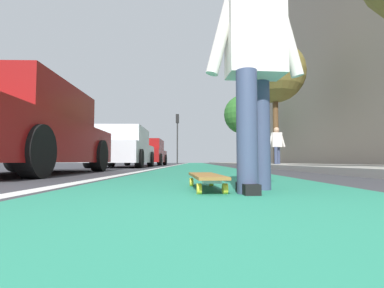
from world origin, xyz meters
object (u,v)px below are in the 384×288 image
at_px(parked_car_far, 148,153).
at_px(traffic_light, 177,130).
at_px(pedestrian_distant, 277,144).
at_px(skater_person, 254,60).
at_px(parked_car_mid, 124,149).
at_px(skateboard, 206,177).
at_px(parked_car_near, 24,131).
at_px(street_tree_mid, 275,73).
at_px(street_tree_far, 244,115).

distance_m(parked_car_far, traffic_light, 9.24).
bearing_deg(pedestrian_distant, skater_person, 163.08).
bearing_deg(pedestrian_distant, parked_car_mid, 95.16).
distance_m(skateboard, traffic_light, 23.51).
bearing_deg(parked_car_near, traffic_light, -3.70).
bearing_deg(parked_car_mid, street_tree_mid, -77.80).
xyz_separation_m(traffic_light, pedestrian_distant, (-14.14, -4.81, -2.18)).
relative_size(skater_person, traffic_light, 0.37).
height_order(parked_car_near, parked_car_far, parked_car_near).
bearing_deg(parked_car_far, street_tree_far, -61.53).
bearing_deg(traffic_light, skater_person, -175.13).
xyz_separation_m(parked_car_near, parked_car_mid, (5.97, -0.20, -0.02)).
bearing_deg(parked_car_mid, pedestrian_distant, -84.84).
height_order(traffic_light, street_tree_far, street_tree_far).
bearing_deg(street_tree_mid, skater_person, 163.31).
height_order(parked_car_mid, street_tree_mid, street_tree_mid).
height_order(skateboard, street_tree_mid, street_tree_mid).
relative_size(parked_car_mid, traffic_light, 0.97).
bearing_deg(parked_car_mid, skater_person, -160.28).
bearing_deg(skater_person, parked_car_near, 50.29).
bearing_deg(skateboard, street_tree_far, -10.71).
bearing_deg(street_tree_mid, street_tree_far, 0.00).
bearing_deg(skateboard, traffic_light, 4.05).
height_order(street_tree_mid, pedestrian_distant, street_tree_mid).
relative_size(traffic_light, pedestrian_distant, 2.84).
height_order(parked_car_far, street_tree_far, street_tree_far).
relative_size(parked_car_mid, street_tree_far, 0.89).
height_order(parked_car_near, traffic_light, traffic_light).
bearing_deg(parked_car_far, parked_car_near, 179.30).
xyz_separation_m(skater_person, street_tree_mid, (10.06, -3.02, 3.08)).
height_order(skater_person, parked_car_mid, skater_person).
bearing_deg(parked_car_near, parked_car_far, -0.70).
xyz_separation_m(skateboard, parked_car_far, (14.41, 2.84, 0.62)).
relative_size(skater_person, parked_car_mid, 0.38).
bearing_deg(traffic_light, street_tree_mid, -159.43).
bearing_deg(pedestrian_distant, parked_car_near, 136.60).
distance_m(parked_car_near, parked_car_mid, 5.97).
height_order(street_tree_far, pedestrian_distant, street_tree_far).
relative_size(skater_person, parked_car_near, 0.38).
xyz_separation_m(parked_car_near, street_tree_mid, (7.30, -6.35, 3.29)).
height_order(skater_person, traffic_light, traffic_light).
xyz_separation_m(parked_car_mid, traffic_light, (14.68, -1.14, 2.38)).
bearing_deg(skater_person, skateboard, 66.60).
xyz_separation_m(skateboard, street_tree_mid, (9.91, -3.36, 3.92)).
xyz_separation_m(parked_car_near, traffic_light, (20.65, -1.34, 2.36)).
relative_size(skater_person, street_tree_far, 0.33).
distance_m(skater_person, parked_car_far, 14.90).
xyz_separation_m(parked_car_far, street_tree_mid, (-4.49, -6.20, 3.30)).
relative_size(parked_car_far, street_tree_far, 0.85).
xyz_separation_m(skater_person, pedestrian_distant, (9.27, -2.82, -0.03)).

